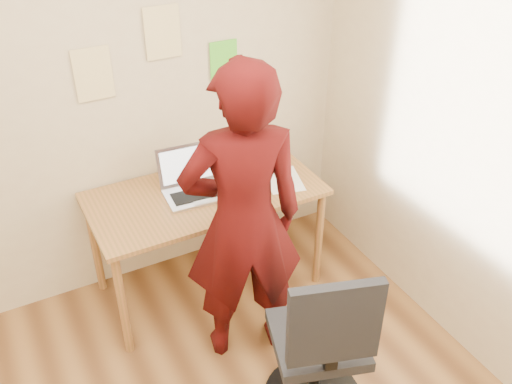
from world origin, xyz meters
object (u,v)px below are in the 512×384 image
desk (206,204)px  person (243,221)px  laptop (192,184)px  phone (240,203)px  office_chair (321,354)px

desk → person: (-0.02, -0.56, 0.23)m
laptop → phone: size_ratio=2.77×
phone → office_chair: bearing=-112.7°
laptop → office_chair: (0.16, -1.19, -0.36)m
desk → laptop: (-0.06, 0.04, 0.14)m
desk → person: 0.61m
office_chair → phone: bearing=105.5°
desk → phone: phone is taller
phone → office_chair: size_ratio=0.14×
desk → person: person is taller
desk → phone: (0.13, -0.21, 0.09)m
desk → laptop: 0.16m
office_chair → person: person is taller
office_chair → person: size_ratio=0.57×
desk → person: size_ratio=0.79×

